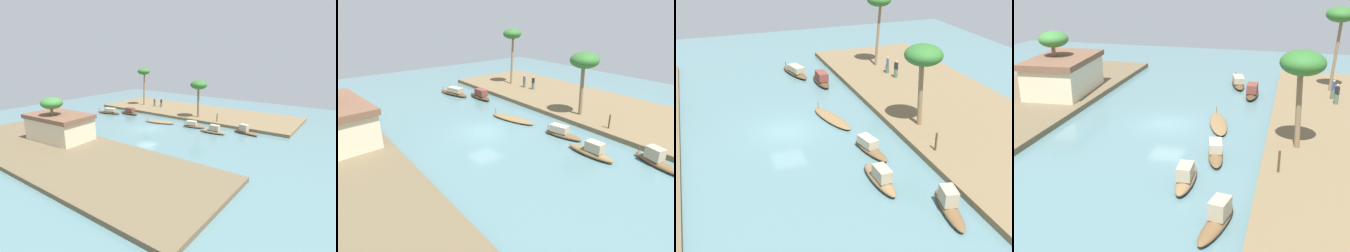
% 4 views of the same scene
% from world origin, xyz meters
% --- Properties ---
extents(river_water, '(63.44, 63.44, 0.00)m').
position_xyz_m(river_water, '(0.00, 0.00, 0.00)').
color(river_water, slate).
rests_on(river_water, ground).
extents(riverbank_left, '(36.41, 11.86, 0.45)m').
position_xyz_m(riverbank_left, '(0.00, -13.52, 0.23)').
color(riverbank_left, brown).
rests_on(riverbank_left, ground).
extents(sampan_midstream, '(3.99, 1.10, 1.27)m').
position_xyz_m(sampan_midstream, '(8.89, -5.50, 0.47)').
color(sampan_midstream, '#47331E').
rests_on(sampan_midstream, river_water).
extents(sampan_foreground, '(3.92, 1.10, 1.24)m').
position_xyz_m(sampan_foreground, '(-8.93, -3.76, 0.43)').
color(sampan_foreground, brown).
rests_on(sampan_foreground, river_water).
extents(sampan_with_red_awning, '(5.08, 2.42, 0.83)m').
position_xyz_m(sampan_with_red_awning, '(0.63, -3.87, 0.18)').
color(sampan_with_red_awning, brown).
rests_on(sampan_with_red_awning, river_water).
extents(sampan_near_left_bank, '(3.62, 1.62, 1.01)m').
position_xyz_m(sampan_near_left_bank, '(-5.12, -4.69, 0.39)').
color(sampan_near_left_bank, brown).
rests_on(sampan_near_left_bank, river_water).
extents(sampan_with_tall_canopy, '(4.85, 2.14, 1.05)m').
position_xyz_m(sampan_with_tall_canopy, '(12.32, -3.74, 0.40)').
color(sampan_with_tall_canopy, brown).
rests_on(sampan_with_tall_canopy, river_water).
extents(sampan_open_hull, '(3.94, 1.64, 1.31)m').
position_xyz_m(sampan_open_hull, '(-12.66, -6.18, 0.45)').
color(sampan_open_hull, brown).
rests_on(sampan_open_hull, river_water).
extents(person_on_near_bank, '(0.48, 0.48, 1.68)m').
position_xyz_m(person_on_near_bank, '(8.51, -12.38, 1.14)').
color(person_on_near_bank, '#4C664C').
rests_on(person_on_near_bank, riverbank_left).
extents(person_by_mooring, '(0.50, 0.50, 1.72)m').
position_xyz_m(person_by_mooring, '(6.98, -12.57, 1.17)').
color(person_by_mooring, '#4C664C').
rests_on(person_by_mooring, riverbank_left).
extents(mooring_post, '(0.14, 0.14, 1.29)m').
position_xyz_m(mooring_post, '(-7.12, -8.61, 1.10)').
color(mooring_post, '#4C3823').
rests_on(mooring_post, riverbank_left).
extents(palm_tree_left_near, '(2.76, 2.76, 6.18)m').
position_xyz_m(palm_tree_left_near, '(-3.17, -9.46, 5.72)').
color(palm_tree_left_near, '#7F6647').
rests_on(palm_tree_left_near, riverbank_left).
extents(palm_tree_left_far, '(2.45, 2.45, 7.47)m').
position_xyz_m(palm_tree_left_far, '(11.28, -12.46, 7.04)').
color(palm_tree_left_far, '#7F6647').
rests_on(palm_tree_left_far, riverbank_left).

